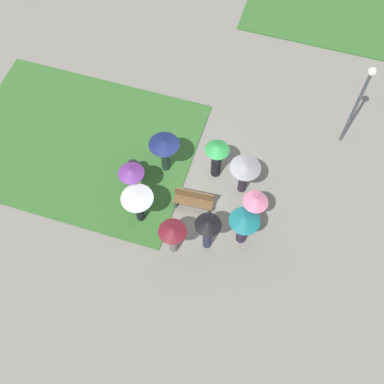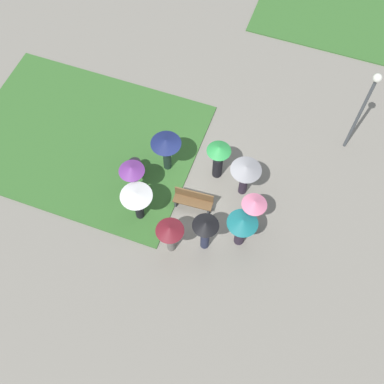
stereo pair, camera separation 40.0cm
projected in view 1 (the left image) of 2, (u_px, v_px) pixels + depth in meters
ground_plane at (209, 186)px, 18.99m from camera, size 90.00×90.00×0.00m
lawn_patch_near at (80, 144)px, 19.93m from camera, size 9.35×6.97×0.06m
lawn_patch_far at (351, 11)px, 23.71m from camera, size 10.14×5.77×0.06m
park_bench at (194, 200)px, 18.19m from camera, size 1.53×0.53×0.90m
lamp_post at (360, 97)px, 17.66m from camera, size 0.32×0.32×4.24m
trash_bin at (134, 170)px, 18.83m from camera, size 0.49×0.49×0.87m
crowd_person_maroon at (173, 234)px, 16.58m from camera, size 1.00×1.00×1.77m
crowd_person_black at (208, 229)px, 16.61m from camera, size 0.93×0.93×1.96m
crowd_person_grey at (245, 171)px, 17.75m from camera, size 1.16×1.16×1.80m
crowd_person_teal at (244, 224)px, 16.79m from camera, size 1.10×1.10×1.79m
crowd_person_green at (217, 156)px, 18.22m from camera, size 0.92×0.92×1.91m
crowd_person_white at (138, 202)px, 17.15m from camera, size 1.17×1.17×1.81m
crowd_person_pink at (254, 206)px, 17.02m from camera, size 0.90×0.90×1.93m
crowd_person_navy at (164, 148)px, 18.11m from camera, size 1.16×1.16×1.92m
crowd_person_purple at (132, 177)px, 17.55m from camera, size 0.95×0.95×1.95m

